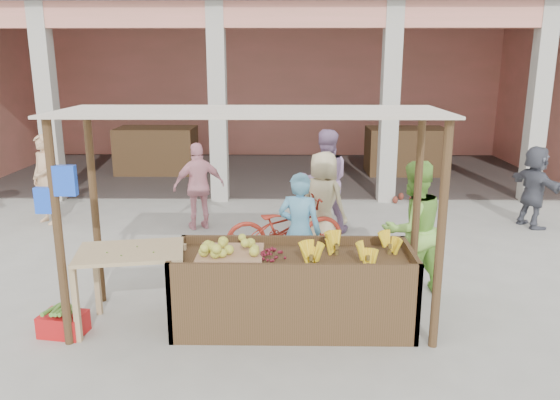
{
  "coord_description": "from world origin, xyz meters",
  "views": [
    {
      "loc": [
        0.44,
        -5.59,
        2.88
      ],
      "look_at": [
        0.34,
        1.2,
        1.14
      ],
      "focal_mm": 35.0,
      "sensor_mm": 36.0,
      "label": 1
    }
  ],
  "objects_px": {
    "vendor_green": "(413,225)",
    "motorcycle": "(285,226)",
    "fruit_stall": "(293,292)",
    "red_crate": "(64,324)",
    "side_table": "(131,263)",
    "vendor_blue": "(300,228)"
  },
  "relations": [
    {
      "from": "vendor_green",
      "to": "motorcycle",
      "type": "xyz_separation_m",
      "value": [
        -1.59,
        1.29,
        -0.42
      ]
    },
    {
      "from": "fruit_stall",
      "to": "red_crate",
      "type": "relative_size",
      "value": 5.66
    },
    {
      "from": "side_table",
      "to": "vendor_blue",
      "type": "distance_m",
      "value": 2.16
    },
    {
      "from": "vendor_blue",
      "to": "vendor_green",
      "type": "distance_m",
      "value": 1.4
    },
    {
      "from": "red_crate",
      "to": "motorcycle",
      "type": "bearing_deg",
      "value": 55.17
    },
    {
      "from": "fruit_stall",
      "to": "motorcycle",
      "type": "bearing_deg",
      "value": 92.87
    },
    {
      "from": "side_table",
      "to": "red_crate",
      "type": "relative_size",
      "value": 2.69
    },
    {
      "from": "fruit_stall",
      "to": "vendor_blue",
      "type": "height_order",
      "value": "vendor_blue"
    },
    {
      "from": "red_crate",
      "to": "vendor_green",
      "type": "xyz_separation_m",
      "value": [
        3.97,
        1.14,
        0.78
      ]
    },
    {
      "from": "side_table",
      "to": "red_crate",
      "type": "bearing_deg",
      "value": -177.22
    },
    {
      "from": "fruit_stall",
      "to": "red_crate",
      "type": "bearing_deg",
      "value": -174.15
    },
    {
      "from": "vendor_blue",
      "to": "vendor_green",
      "type": "bearing_deg",
      "value": -171.8
    },
    {
      "from": "side_table",
      "to": "vendor_blue",
      "type": "height_order",
      "value": "vendor_blue"
    },
    {
      "from": "motorcycle",
      "to": "red_crate",
      "type": "bearing_deg",
      "value": 121.31
    },
    {
      "from": "red_crate",
      "to": "motorcycle",
      "type": "height_order",
      "value": "motorcycle"
    },
    {
      "from": "fruit_stall",
      "to": "vendor_blue",
      "type": "distance_m",
      "value": 1.13
    },
    {
      "from": "side_table",
      "to": "motorcycle",
      "type": "height_order",
      "value": "motorcycle"
    },
    {
      "from": "red_crate",
      "to": "vendor_blue",
      "type": "xyz_separation_m",
      "value": [
        2.57,
        1.29,
        0.7
      ]
    },
    {
      "from": "fruit_stall",
      "to": "side_table",
      "type": "distance_m",
      "value": 1.79
    },
    {
      "from": "side_table",
      "to": "vendor_blue",
      "type": "xyz_separation_m",
      "value": [
        1.84,
        1.13,
        0.06
      ]
    },
    {
      "from": "side_table",
      "to": "red_crate",
      "type": "distance_m",
      "value": 0.99
    },
    {
      "from": "fruit_stall",
      "to": "red_crate",
      "type": "height_order",
      "value": "fruit_stall"
    }
  ]
}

